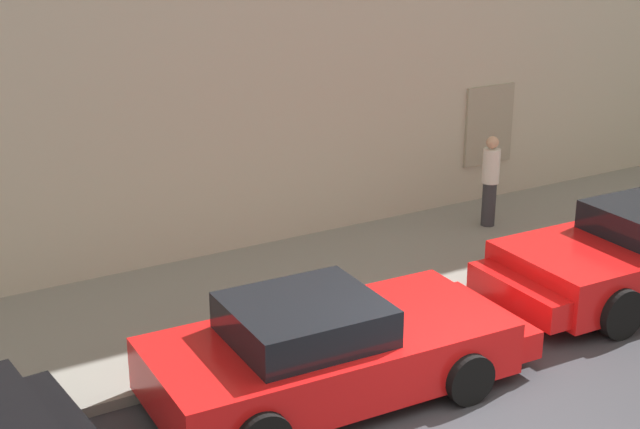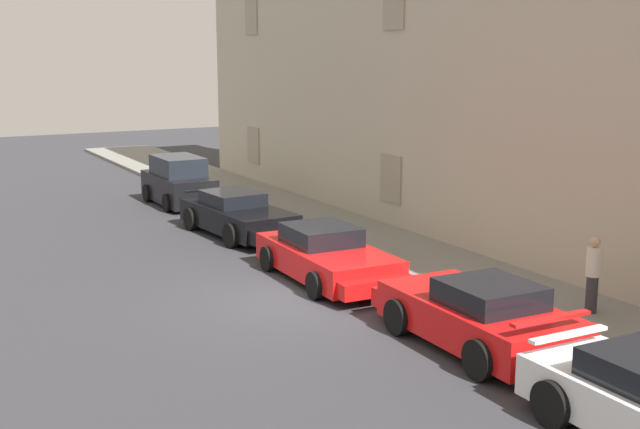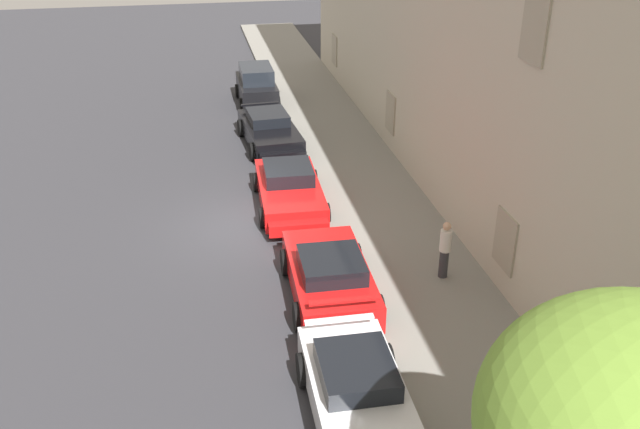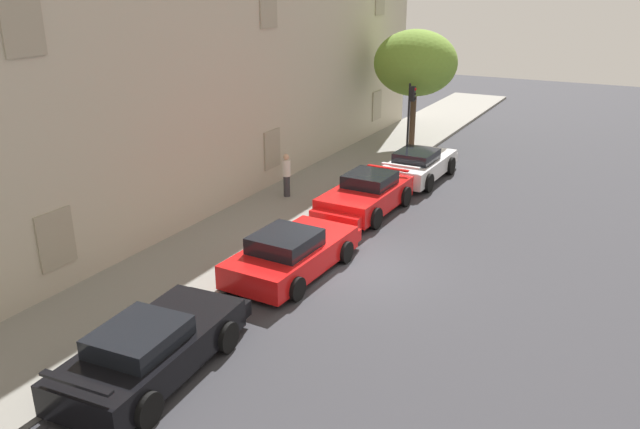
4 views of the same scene
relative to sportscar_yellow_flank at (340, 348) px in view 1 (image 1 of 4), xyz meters
name	(u,v)px [view 1 (image 1 of 4)]	position (x,y,z in m)	size (l,w,h in m)	color
ground_plane	(480,426)	(0.96, -1.52, -0.57)	(80.00, 80.00, 0.00)	#333338
sidewalk	(298,289)	(0.96, 2.75, -0.50)	(60.00, 3.65, 0.14)	gray
sportscar_yellow_flank	(340,348)	(0.00, 0.00, 0.00)	(4.82, 2.31, 1.29)	red
sportscar_white_middle	(628,257)	(5.19, 0.21, 0.05)	(4.58, 2.27, 1.35)	red
pedestrian_admiring	(490,180)	(5.18, 3.36, 0.42)	(0.41, 0.41, 1.63)	#333338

